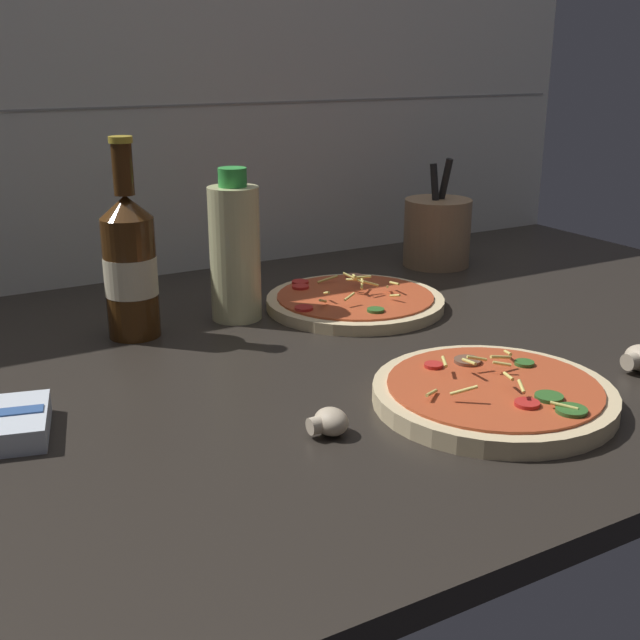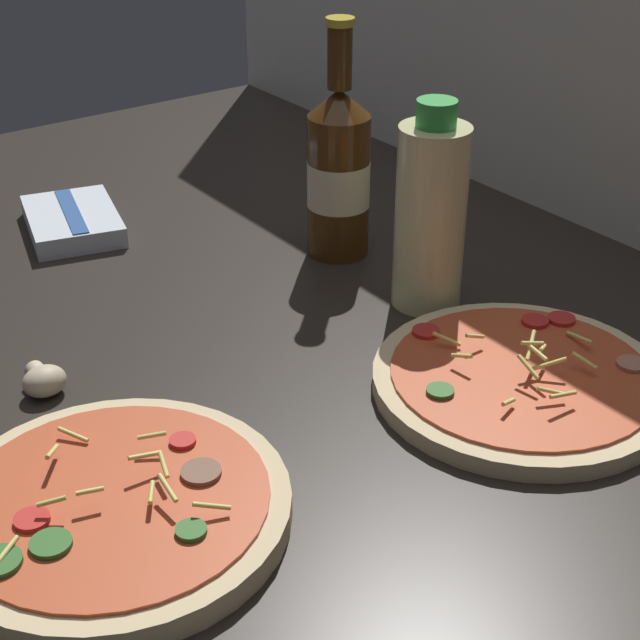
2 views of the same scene
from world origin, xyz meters
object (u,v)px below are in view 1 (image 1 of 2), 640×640
utensil_crock (437,232)px  mushroom_left (329,422)px  pizza_far (355,301)px  oil_bottle (235,251)px  pizza_near (493,394)px  beer_bottle (130,265)px

utensil_crock → mushroom_left: bearing=-136.1°
pizza_far → mushroom_left: 41.49cm
oil_bottle → utensil_crock: oil_bottle is taller
pizza_far → mushroom_left: pizza_far is taller
pizza_far → oil_bottle: (-17.00, 4.04, 8.72)cm
pizza_near → mushroom_left: pizza_near is taller
pizza_far → oil_bottle: oil_bottle is taller
mushroom_left → utensil_crock: bearing=43.9°
pizza_near → utensil_crock: (31.04, 50.29, 4.82)cm
pizza_far → mushroom_left: size_ratio=6.46×
pizza_near → beer_bottle: size_ratio=0.99×
beer_bottle → mushroom_left: beer_bottle is taller
pizza_far → utensil_crock: bearing=28.8°
pizza_far → beer_bottle: (-31.69, 4.01, 8.69)cm
pizza_far → mushroom_left: bearing=-125.5°
mushroom_left → beer_bottle: bearing=101.4°
beer_bottle → utensil_crock: bearing=10.0°
pizza_near → utensil_crock: utensil_crock is taller
beer_bottle → oil_bottle: size_ratio=1.23×
pizza_near → oil_bottle: oil_bottle is taller
pizza_far → oil_bottle: size_ratio=1.24×
beer_bottle → utensil_crock: 58.35cm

